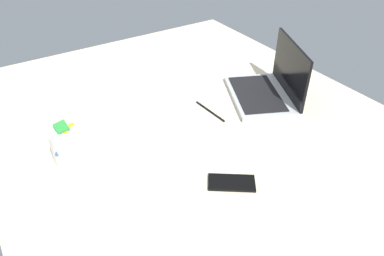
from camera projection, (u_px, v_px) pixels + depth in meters
The scene contains 5 objects.
bed_mattress at pixel (198, 146), 137.31cm from camera, with size 180.00×140.00×18.00cm, color beige.
laptop at pixel (268, 88), 146.06cm from camera, with size 39.61×34.73×23.00cm.
snack_cup at pixel (66, 145), 113.63cm from camera, with size 10.73×9.72×13.52cm.
cell_phone at pixel (232, 183), 108.02cm from camera, with size 6.80×14.00×0.80cm, color black.
charger_cable at pixel (210, 111), 139.58cm from camera, with size 17.00×0.60×0.60cm, color black.
Camera 1 is at (89.08, -59.67, 95.07)cm, focal length 33.88 mm.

